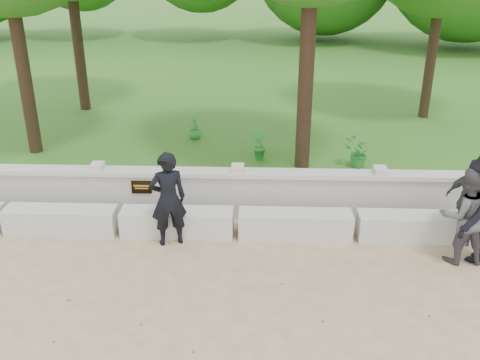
% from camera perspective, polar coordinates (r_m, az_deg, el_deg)
% --- Properties ---
extents(ground, '(80.00, 80.00, 0.00)m').
position_cam_1_polar(ground, '(7.94, -16.01, -12.11)').
color(ground, tan).
rests_on(ground, ground).
extents(lawn, '(40.00, 22.00, 0.25)m').
position_cam_1_polar(lawn, '(20.71, -4.53, 11.12)').
color(lawn, '#235819').
rests_on(lawn, ground).
extents(concrete_bench, '(11.90, 0.45, 0.45)m').
position_cam_1_polar(concrete_bench, '(9.37, -12.78, -4.32)').
color(concrete_bench, beige).
rests_on(concrete_bench, ground).
extents(parapet_wall, '(12.50, 0.35, 0.90)m').
position_cam_1_polar(parapet_wall, '(9.88, -11.93, -1.21)').
color(parapet_wall, '#B6B4AC').
rests_on(parapet_wall, ground).
extents(man_main, '(0.68, 0.63, 1.61)m').
position_cam_1_polar(man_main, '(8.66, -7.67, -2.01)').
color(man_main, black).
rests_on(man_main, ground).
extents(visitor_left, '(0.78, 0.62, 1.55)m').
position_cam_1_polar(visitor_left, '(8.80, 22.81, -3.55)').
color(visitor_left, '#46454B').
rests_on(visitor_left, ground).
extents(visitor_right, '(0.82, 0.90, 1.48)m').
position_cam_1_polar(visitor_right, '(9.39, 23.37, -2.20)').
color(visitor_right, '#38393D').
rests_on(visitor_right, ground).
extents(shrub_b, '(0.43, 0.44, 0.62)m').
position_cam_1_polar(shrub_b, '(11.69, 2.00, 3.72)').
color(shrub_b, '#2C8331').
rests_on(shrub_b, lawn).
extents(shrub_c, '(0.72, 0.69, 0.63)m').
position_cam_1_polar(shrub_c, '(11.50, 12.47, 2.84)').
color(shrub_c, '#2C8331').
rests_on(shrub_c, lawn).
extents(shrub_d, '(0.36, 0.39, 0.57)m').
position_cam_1_polar(shrub_d, '(13.03, -4.85, 5.61)').
color(shrub_d, '#2C8331').
rests_on(shrub_d, lawn).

